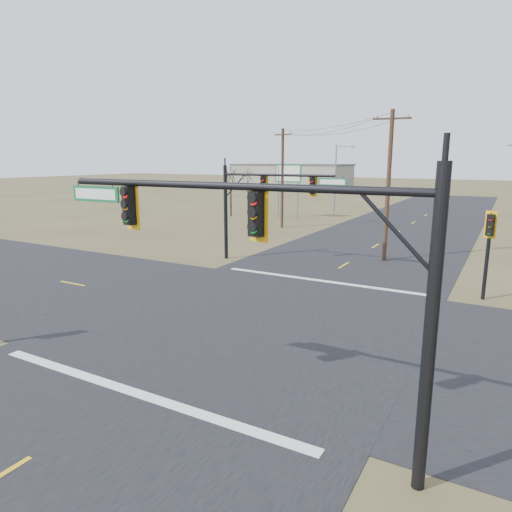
{
  "coord_description": "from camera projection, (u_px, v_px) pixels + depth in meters",
  "views": [
    {
      "loc": [
        9.36,
        -16.74,
        6.95
      ],
      "look_at": [
        -0.58,
        1.0,
        2.63
      ],
      "focal_mm": 32.0,
      "sensor_mm": 36.0,
      "label": 1
    }
  ],
  "objects": [
    {
      "name": "mast_arm_near",
      "position": [
        266.0,
        242.0,
        10.63
      ],
      "size": [
        10.34,
        0.51,
        6.93
      ],
      "rotation": [
        0.0,
        0.0,
        -0.22
      ],
      "color": "black",
      "rests_on": "ground"
    },
    {
      "name": "utility_pole_near",
      "position": [
        388.0,
        185.0,
        30.97
      ],
      "size": [
        2.48,
        0.5,
        10.19
      ],
      "rotation": [
        0.0,
        0.0,
        0.15
      ],
      "color": "#48301E",
      "rests_on": "ground"
    },
    {
      "name": "bare_tree_a",
      "position": [
        230.0,
        174.0,
        55.75
      ],
      "size": [
        2.76,
        2.76,
        6.6
      ],
      "rotation": [
        0.0,
        0.0,
        -0.02
      ],
      "color": "black",
      "rests_on": "ground"
    },
    {
      "name": "ground",
      "position": [
        256.0,
        319.0,
        20.21
      ],
      "size": [
        320.0,
        320.0,
        0.0
      ],
      "primitive_type": "plane",
      "color": "brown",
      "rests_on": "ground"
    },
    {
      "name": "bare_tree_b",
      "position": [
        248.0,
        174.0,
        64.94
      ],
      "size": [
        3.13,
        3.13,
        6.1
      ],
      "rotation": [
        0.0,
        0.0,
        -0.4
      ],
      "color": "black",
      "rests_on": "ground"
    },
    {
      "name": "road_ns",
      "position": [
        256.0,
        319.0,
        20.2
      ],
      "size": [
        14.0,
        160.0,
        0.02
      ],
      "primitive_type": "cube",
      "color": "black",
      "rests_on": "ground"
    },
    {
      "name": "stop_bar_far",
      "position": [
        319.0,
        280.0,
        26.6
      ],
      "size": [
        12.0,
        0.4,
        0.01
      ],
      "primitive_type": "cube",
      "color": "silver",
      "rests_on": "road_ns"
    },
    {
      "name": "warehouse_left",
      "position": [
        292.0,
        176.0,
        115.56
      ],
      "size": [
        28.0,
        14.0,
        5.5
      ],
      "primitive_type": "cube",
      "color": "gray",
      "rests_on": "ground"
    },
    {
      "name": "pedestal_signal_ne",
      "position": [
        489.0,
        236.0,
        22.33
      ],
      "size": [
        0.66,
        0.57,
        4.52
      ],
      "rotation": [
        0.0,
        0.0,
        -0.32
      ],
      "color": "black",
      "rests_on": "ground"
    },
    {
      "name": "utility_pole_far",
      "position": [
        282.0,
        177.0,
        46.46
      ],
      "size": [
        2.3,
        1.03,
        9.98
      ],
      "rotation": [
        0.0,
        0.0,
        -0.39
      ],
      "color": "#48301E",
      "rests_on": "ground"
    },
    {
      "name": "mast_arm_far",
      "position": [
        265.0,
        193.0,
        30.24
      ],
      "size": [
        8.83,
        0.57,
        6.55
      ],
      "rotation": [
        0.0,
        0.0,
        0.35
      ],
      "color": "black",
      "rests_on": "ground"
    },
    {
      "name": "highway_sign",
      "position": [
        288.0,
        181.0,
        54.16
      ],
      "size": [
        3.4,
        0.17,
        6.37
      ],
      "rotation": [
        0.0,
        0.0,
        -0.03
      ],
      "color": "gray",
      "rests_on": "ground"
    },
    {
      "name": "stop_bar_near",
      "position": [
        136.0,
        393.0,
        13.8
      ],
      "size": [
        12.0,
        0.4,
        0.01
      ],
      "primitive_type": "cube",
      "color": "silver",
      "rests_on": "road_ns"
    },
    {
      "name": "streetlight_c",
      "position": [
        337.0,
        176.0,
        58.08
      ],
      "size": [
        2.45,
        0.29,
        8.77
      ],
      "rotation": [
        0.0,
        0.0,
        0.14
      ],
      "color": "gray",
      "rests_on": "ground"
    },
    {
      "name": "road_ew",
      "position": [
        256.0,
        319.0,
        20.2
      ],
      "size": [
        160.0,
        14.0,
        0.02
      ],
      "primitive_type": "cube",
      "color": "black",
      "rests_on": "ground"
    }
  ]
}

